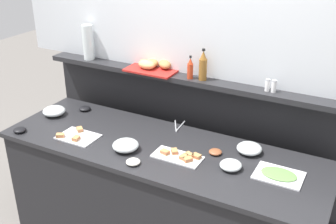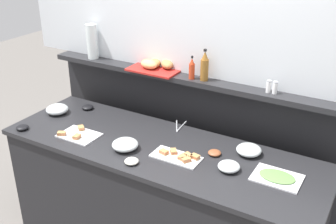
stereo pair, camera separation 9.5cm
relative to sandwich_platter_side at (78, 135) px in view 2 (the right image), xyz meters
name	(u,v)px [view 2 (the right image)]	position (x,y,z in m)	size (l,w,h in m)	color
ground_plane	(195,205)	(0.60, 0.76, -0.91)	(12.00, 12.00, 0.00)	slate
buffet_counter	(160,199)	(0.60, 0.16, -0.46)	(2.32, 0.76, 0.90)	black
back_ledge_unit	(195,143)	(0.60, 0.72, -0.25)	(2.58, 0.22, 1.26)	black
sandwich_platter_side	(78,135)	(0.00, 0.00, 0.00)	(0.29, 0.21, 0.04)	silver
sandwich_platter_front	(178,156)	(0.78, 0.10, 0.00)	(0.33, 0.16, 0.04)	white
cold_cuts_platter	(277,177)	(1.42, 0.19, 0.00)	(0.29, 0.21, 0.02)	silver
glass_bowl_large	(57,110)	(-0.40, 0.21, 0.02)	(0.18, 0.18, 0.07)	silver
glass_bowl_medium	(229,167)	(1.13, 0.13, 0.02)	(0.14, 0.14, 0.06)	silver
glass_bowl_small	(249,150)	(1.17, 0.38, 0.02)	(0.17, 0.17, 0.07)	silver
glass_bowl_extra	(125,145)	(0.41, 0.02, 0.02)	(0.18, 0.18, 0.07)	silver
condiment_bowl_red	(132,161)	(0.55, -0.11, 0.01)	(0.09, 0.09, 0.03)	silver
condiment_bowl_cream	(88,107)	(-0.24, 0.40, 0.01)	(0.10, 0.10, 0.03)	black
condiment_bowl_teal	(215,153)	(0.98, 0.25, 0.01)	(0.09, 0.09, 0.03)	brown
condiment_bowl_dark	(22,127)	(-0.43, -0.13, 0.01)	(0.09, 0.09, 0.03)	black
serving_tongs	(179,126)	(0.57, 0.49, 0.00)	(0.10, 0.19, 0.01)	#B7BABF
hot_sauce_bottle	(192,69)	(0.61, 0.62, 0.43)	(0.04, 0.04, 0.18)	red
vinegar_bottle_amber	(205,67)	(0.70, 0.63, 0.45)	(0.06, 0.06, 0.24)	#8E5B23
salt_shaker	(269,86)	(1.18, 0.64, 0.39)	(0.03, 0.03, 0.09)	white
pepper_shaker	(275,88)	(1.23, 0.64, 0.39)	(0.03, 0.03, 0.09)	white
bread_basket	(155,65)	(0.26, 0.65, 0.39)	(0.40, 0.27, 0.08)	#B2231E
water_carafe	(92,41)	(-0.35, 0.64, 0.50)	(0.09, 0.09, 0.29)	silver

